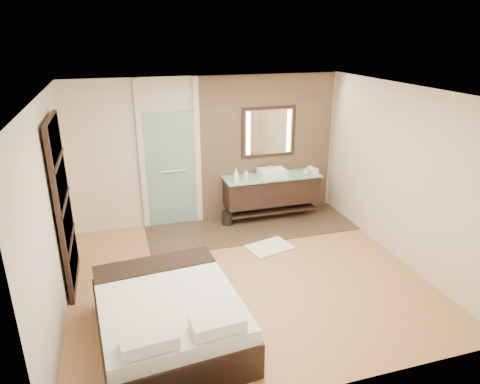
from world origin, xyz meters
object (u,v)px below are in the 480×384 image
object	(u,v)px
mirror_unit	(269,132)
waste_bin	(227,218)
bed	(169,317)
vanity	(272,190)

from	to	relation	value
mirror_unit	waste_bin	distance (m)	1.79
mirror_unit	waste_bin	bearing A→B (deg)	-161.07
bed	waste_bin	bearing A→B (deg)	57.97
waste_bin	bed	bearing A→B (deg)	-117.10
vanity	waste_bin	distance (m)	1.00
bed	waste_bin	size ratio (longest dim) A/B	7.95
vanity	waste_bin	xyz separation A→B (m)	(-0.89, -0.07, -0.45)
vanity	bed	size ratio (longest dim) A/B	0.89
vanity	bed	xyz separation A→B (m)	(-2.38, -2.97, -0.27)
vanity	waste_bin	bearing A→B (deg)	-175.65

